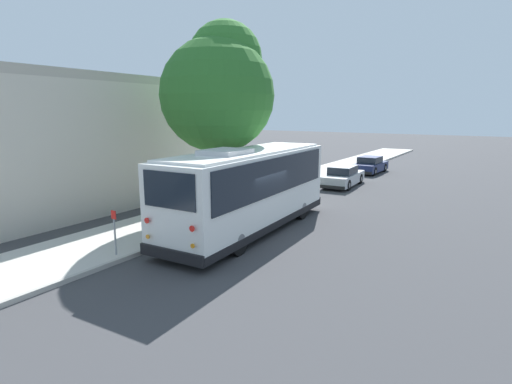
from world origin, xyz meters
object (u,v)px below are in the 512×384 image
(street_tree, at_px, (219,87))
(shuttle_bus, at_px, (249,186))
(parked_sedan_navy, at_px, (370,165))
(sign_post_near, at_px, (115,232))
(parked_sedan_silver, at_px, (343,177))
(sign_post_far, at_px, (150,220))

(street_tree, bearing_deg, shuttle_bus, -121.51)
(parked_sedan_navy, distance_m, sign_post_near, 23.45)
(shuttle_bus, height_order, sign_post_near, shuttle_bus)
(parked_sedan_silver, height_order, sign_post_near, sign_post_near)
(shuttle_bus, relative_size, sign_post_far, 6.06)
(parked_sedan_navy, xyz_separation_m, street_tree, (-16.71, 2.11, 5.23))
(parked_sedan_silver, bearing_deg, sign_post_near, 171.54)
(sign_post_near, bearing_deg, street_tree, 6.65)
(street_tree, bearing_deg, sign_post_far, -171.43)
(parked_sedan_navy, bearing_deg, street_tree, 174.56)
(parked_sedan_navy, height_order, sign_post_near, sign_post_near)
(sign_post_near, relative_size, sign_post_far, 0.94)
(parked_sedan_silver, xyz_separation_m, street_tree, (-10.03, 2.34, 5.22))
(parked_sedan_silver, relative_size, sign_post_far, 2.92)
(shuttle_bus, distance_m, parked_sedan_navy, 18.43)
(sign_post_near, bearing_deg, parked_sedan_silver, -5.34)
(shuttle_bus, distance_m, sign_post_near, 5.47)
(shuttle_bus, height_order, street_tree, street_tree)
(parked_sedan_silver, relative_size, parked_sedan_navy, 1.10)
(parked_sedan_navy, height_order, street_tree, street_tree)
(shuttle_bus, xyz_separation_m, sign_post_near, (-5.03, 1.94, -0.93))
(sign_post_far, bearing_deg, sign_post_near, 180.00)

